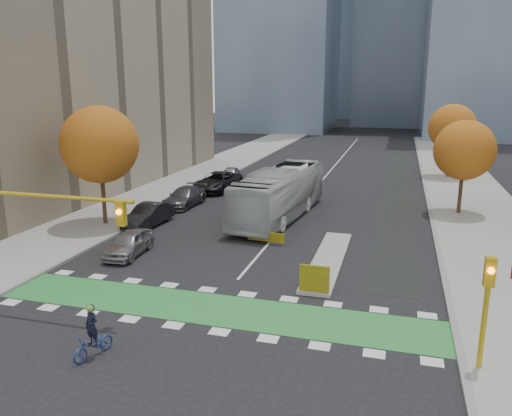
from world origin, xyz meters
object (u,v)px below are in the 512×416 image
Objects in this scene: tree_west at (100,145)px; traffic_signal_east at (487,296)px; bus at (280,193)px; parked_car_d at (218,182)px; parked_car_b at (149,215)px; parked_car_c at (184,197)px; parked_car_e at (230,174)px; tree_east_far at (452,128)px; hazard_board at (314,279)px; cyclist at (93,340)px; traffic_signal_west at (19,218)px; parked_car_a at (129,243)px; tree_east_near at (465,150)px.

tree_west is 25.90m from traffic_signal_east.
bus is 11.00m from parked_car_d.
parked_car_b is 6.06m from parked_car_c.
parked_car_e is at bearing 128.57° from bus.
tree_east_far is at bearing 87.03° from traffic_signal_east.
parked_car_d is (-7.73, 7.77, -0.99)m from bus.
parked_car_b is at bearing 12.97° from tree_west.
parked_car_b is at bearing -144.51° from bus.
parked_car_d is at bearing 140.70° from bus.
tree_east_far is at bearing 75.88° from hazard_board.
cyclist is 0.33× the size of parked_car_d.
parked_car_d is at bearing 91.33° from traffic_signal_west.
parked_car_c is (-1.07, 19.26, -3.28)m from traffic_signal_west.
parked_car_a is 6.11m from parked_car_b.
traffic_signal_west reaches higher than cyclist.
tree_east_near is at bearing 22.62° from tree_west.
tree_west is 1.77× the size of parked_car_b.
cyclist is at bearing -73.44° from parked_car_d.
hazard_board is 19.51m from parked_car_c.
tree_west is at bearing -148.59° from bus.
tree_west is at bearing 108.02° from traffic_signal_west.
bus is at bearing -7.12° from parked_car_c.
tree_east_far is at bearing 12.68° from parked_car_e.
tree_east_far is 1.48× the size of parked_car_c.
parked_car_b is at bearing -87.49° from parked_car_c.
bus reaches higher than parked_car_e.
tree_east_near is 21.64m from parked_car_c.
tree_west is 35.73m from tree_east_far.
traffic_signal_east is at bearing -30.73° from parked_car_b.
parked_car_d is at bearing 90.09° from parked_car_a.
traffic_signal_east is at bearing -35.92° from hazard_board.
parked_car_e is (-21.50, -7.87, -4.55)m from tree_east_far.
parked_car_c is (-8.20, 1.39, -1.09)m from bus.
hazard_board is 0.16× the size of traffic_signal_west.
tree_west is at bearing 154.01° from hazard_board.
parked_car_b is (-8.20, -4.67, -1.07)m from bus.
parked_car_e is (0.00, 17.44, -0.08)m from parked_car_b.
tree_east_far reaches higher than parked_car_c.
traffic_signal_west is at bearing -158.45° from hazard_board.
traffic_signal_east is 27.48m from parked_car_c.
traffic_signal_west is (4.07, -12.51, -1.58)m from tree_west.
bus is 3.20× the size of parked_car_a.
parked_car_e is (-6.30, 33.52, 0.02)m from cyclist.
tree_east_far is 1.25× the size of parked_car_d.
tree_east_near is at bearing 25.80° from bus.
parked_car_d reaches higher than parked_car_c.
hazard_board is 0.70× the size of cyclist.
tree_east_far is 23.34m from parked_car_e.
hazard_board is at bearing 144.08° from traffic_signal_east.
parked_car_b is (-13.00, 8.49, -0.03)m from hazard_board.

